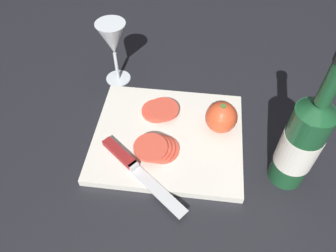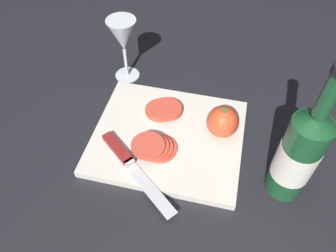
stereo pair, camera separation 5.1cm
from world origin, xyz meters
name	(u,v)px [view 2 (the right image)]	position (x,y,z in m)	size (l,w,h in m)	color
ground_plane	(186,131)	(0.00, 0.00, 0.00)	(3.00, 3.00, 0.00)	black
cutting_board	(168,137)	(0.04, 0.03, 0.01)	(0.34, 0.29, 0.02)	silver
wine_bottle	(298,155)	(-0.22, 0.10, 0.11)	(0.07, 0.07, 0.32)	#194C28
wine_glass	(123,38)	(0.20, -0.16, 0.12)	(0.07, 0.07, 0.17)	silver
whole_tomato	(222,123)	(-0.08, 0.00, 0.05)	(0.07, 0.07, 0.07)	#DB4C28
knife	(124,157)	(0.11, 0.12, 0.02)	(0.20, 0.17, 0.01)	silver
tomato_slice_stack_near	(163,110)	(0.06, -0.03, 0.03)	(0.09, 0.08, 0.02)	#DB4C38
tomato_slice_stack_far	(154,147)	(0.05, 0.09, 0.03)	(0.10, 0.09, 0.03)	#DB4C38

